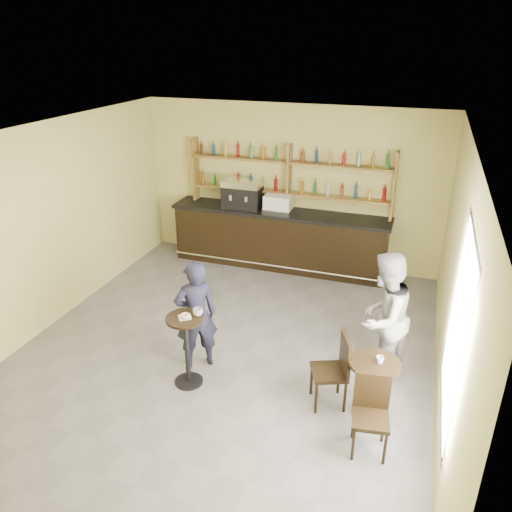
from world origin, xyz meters
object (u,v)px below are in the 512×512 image
(espresso_machine, at_px, (243,194))
(cafe_table, at_px, (372,389))
(bar_counter, at_px, (279,239))
(pedestal_table, at_px, (187,351))
(pastry_case, at_px, (279,203))
(man_main, at_px, (196,315))
(chair_west, at_px, (329,371))
(patron_second, at_px, (383,318))
(chair_south, at_px, (371,418))

(espresso_machine, xyz_separation_m, cafe_table, (3.11, -3.87, -1.06))
(bar_counter, distance_m, pedestal_table, 4.03)
(cafe_table, bearing_deg, pastry_case, 121.34)
(bar_counter, height_order, man_main, man_main)
(pastry_case, xyz_separation_m, chair_west, (1.81, -3.82, -0.85))
(pastry_case, xyz_separation_m, patron_second, (2.35, -3.03, -0.42))
(chair_south, bearing_deg, cafe_table, 86.18)
(pedestal_table, bearing_deg, espresso_machine, 99.62)
(pedestal_table, relative_size, chair_south, 1.11)
(bar_counter, height_order, chair_south, bar_counter)
(pastry_case, relative_size, pedestal_table, 0.53)
(pedestal_table, bearing_deg, cafe_table, 3.66)
(espresso_machine, bearing_deg, pastry_case, -1.09)
(bar_counter, bearing_deg, patron_second, -52.42)
(chair_south, bearing_deg, espresso_machine, 116.64)
(patron_second, bearing_deg, bar_counter, -117.23)
(pastry_case, distance_m, chair_west, 4.31)
(bar_counter, bearing_deg, pedestal_table, -91.21)
(bar_counter, height_order, pedestal_table, bar_counter)
(espresso_machine, distance_m, pedestal_table, 4.19)
(cafe_table, xyz_separation_m, chair_south, (0.05, -0.60, 0.07))
(espresso_machine, distance_m, chair_south, 5.56)
(man_main, relative_size, chair_west, 1.65)
(chair_south, bearing_deg, man_main, 152.38)
(pedestal_table, xyz_separation_m, chair_south, (2.47, -0.44, -0.05))
(patron_second, bearing_deg, cafe_table, 25.81)
(espresso_machine, xyz_separation_m, patron_second, (3.10, -3.03, -0.52))
(chair_west, bearing_deg, man_main, -118.98)
(pedestal_table, distance_m, chair_south, 2.51)
(espresso_machine, xyz_separation_m, pastry_case, (0.75, 0.00, -0.11))
(pedestal_table, bearing_deg, chair_south, -10.19)
(bar_counter, relative_size, pedestal_table, 4.22)
(cafe_table, height_order, chair_west, chair_west)
(pedestal_table, xyz_separation_m, chair_west, (1.87, 0.21, -0.02))
(man_main, bearing_deg, patron_second, 155.96)
(man_main, bearing_deg, espresso_machine, -117.16)
(bar_counter, bearing_deg, espresso_machine, 180.00)
(espresso_machine, height_order, chair_west, espresso_machine)
(pastry_case, xyz_separation_m, chair_south, (2.41, -4.47, -0.88))
(chair_west, bearing_deg, patron_second, 123.29)
(pedestal_table, xyz_separation_m, patron_second, (2.41, 1.00, 0.41))
(man_main, bearing_deg, chair_west, 136.36)
(espresso_machine, relative_size, patron_second, 0.41)
(man_main, distance_m, chair_west, 1.97)
(espresso_machine, relative_size, man_main, 0.47)
(espresso_machine, height_order, pedestal_table, espresso_machine)
(pastry_case, distance_m, chair_south, 5.15)
(bar_counter, xyz_separation_m, patron_second, (2.33, -3.03, 0.34))
(bar_counter, relative_size, espresso_machine, 5.72)
(espresso_machine, xyz_separation_m, man_main, (0.63, -3.60, -0.64))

